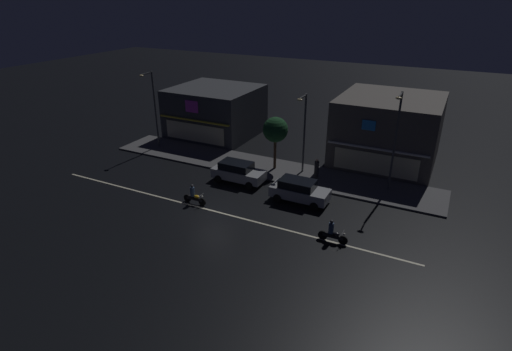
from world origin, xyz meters
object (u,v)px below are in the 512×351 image
streetlamp_east (396,135)px  parked_car_near_kerb (299,190)px  traffic_cone (254,178)px  parked_car_trailing (238,172)px  streetlamp_west (153,104)px  pedestrian_on_sidewalk (316,170)px  motorcycle_lead (332,233)px  motorcycle_following (194,196)px  streetlamp_mid (304,127)px

streetlamp_east → parked_car_near_kerb: (-5.62, -4.44, -3.77)m
traffic_cone → parked_car_trailing: bearing=-148.1°
streetlamp_west → parked_car_trailing: (10.90, -3.17, -3.60)m
streetlamp_east → pedestrian_on_sidewalk: 6.74m
streetlamp_west → traffic_cone: bearing=-11.6°
pedestrian_on_sidewalk → traffic_cone: (-4.54, -2.24, -0.70)m
streetlamp_east → parked_car_near_kerb: size_ratio=1.79×
parked_car_near_kerb → motorcycle_lead: 5.66m
streetlamp_west → parked_car_trailing: streetlamp_west is taller
streetlamp_west → motorcycle_lead: bearing=-22.1°
parked_car_trailing → motorcycle_following: size_ratio=2.26×
streetlamp_mid → parked_car_near_kerb: bearing=-71.2°
pedestrian_on_sidewalk → motorcycle_lead: bearing=164.9°
parked_car_near_kerb → motorcycle_lead: bearing=132.4°
pedestrian_on_sidewalk → traffic_cone: pedestrian_on_sidewalk is taller
streetlamp_east → streetlamp_west: bearing=-179.2°
streetlamp_west → streetlamp_mid: streetlamp_west is taller
streetlamp_east → traffic_cone: bearing=-164.7°
streetlamp_east → parked_car_trailing: streetlamp_east is taller
motorcycle_following → streetlamp_west: bearing=137.2°
parked_car_near_kerb → parked_car_trailing: size_ratio=1.00×
streetlamp_west → traffic_cone: size_ratio=13.40×
pedestrian_on_sidewalk → traffic_cone: size_ratio=3.30×
streetlamp_mid → streetlamp_east: size_ratio=0.87×
parked_car_near_kerb → motorcycle_following: 7.74m
parked_car_trailing → traffic_cone: 1.46m
parked_car_near_kerb → streetlamp_mid: bearing=-71.2°
motorcycle_lead → traffic_cone: bearing=149.6°
parked_car_near_kerb → motorcycle_following: parked_car_near_kerb is taller
motorcycle_following → motorcycle_lead: bearing=-5.5°
streetlamp_east → motorcycle_following: size_ratio=4.05×
streetlamp_mid → streetlamp_east: 7.26m
motorcycle_lead → traffic_cone: motorcycle_lead is taller
motorcycle_following → streetlamp_mid: bearing=55.7°
streetlamp_west → streetlamp_mid: bearing=2.4°
streetlamp_east → motorcycle_lead: size_ratio=4.05×
parked_car_near_kerb → motorcycle_following: size_ratio=2.26×
pedestrian_on_sidewalk → motorcycle_following: pedestrian_on_sidewalk is taller
streetlamp_west → parked_car_near_kerb: streetlamp_west is taller
parked_car_near_kerb → traffic_cone: parked_car_near_kerb is taller
pedestrian_on_sidewalk → parked_car_near_kerb: bearing=139.8°
motorcycle_following → traffic_cone: size_ratio=3.45×
parked_car_trailing → pedestrian_on_sidewalk: bearing=-152.6°
parked_car_trailing → motorcycle_lead: bearing=151.7°
streetlamp_mid → motorcycle_lead: bearing=-58.7°
streetlamp_mid → motorcycle_following: 10.59m
parked_car_trailing → streetlamp_mid: bearing=-136.9°
streetlamp_east → motorcycle_following: (-12.32, -8.31, -4.00)m
motorcycle_lead → pedestrian_on_sidewalk: bearing=119.9°
motorcycle_following → parked_car_near_kerb: bearing=26.2°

